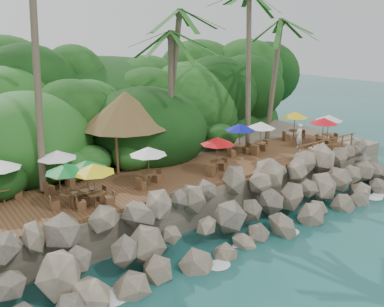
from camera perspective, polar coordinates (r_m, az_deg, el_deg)
ground at (r=21.74m, az=9.59°, el=-12.31°), size 140.00×140.00×0.00m
land_base at (r=33.56m, az=-10.12°, el=0.07°), size 32.00×25.20×2.10m
jungle_hill at (r=40.49m, az=-14.77°, el=1.06°), size 44.80×28.00×15.40m
seawall at (r=22.50m, az=6.07°, el=-7.85°), size 29.00×4.00×2.30m
terrace at (r=24.99m, az=0.00°, el=-2.64°), size 26.00×5.00×0.20m
jungle_foliage at (r=33.01m, az=-9.26°, el=-2.08°), size 44.00×16.00×12.00m
foam_line at (r=21.91m, az=9.02°, el=-11.95°), size 25.20×0.80×0.06m
palapa at (r=25.76m, az=-9.06°, el=6.00°), size 5.49×5.49×4.60m
dining_clusters at (r=24.45m, az=0.51°, el=1.62°), size 24.05×5.22×2.19m
railing at (r=30.01m, az=18.13°, el=1.21°), size 6.10×0.10×1.00m
waiter at (r=30.69m, az=14.48°, el=2.36°), size 0.64×0.43×1.75m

